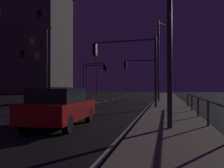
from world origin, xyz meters
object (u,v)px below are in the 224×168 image
object	(u,v)px
street_lamp_corner	(95,72)
traffic_light_near_left	(95,72)
traffic_light_mid_left	(143,70)
traffic_light_far_left	(126,57)
street_lamp_median	(47,58)
building_distant	(20,45)
car_oncoming	(58,95)
traffic_light_overhead_east	(94,74)
street_lamp_mid_block	(160,54)
car	(60,106)

from	to	relation	value
street_lamp_corner	traffic_light_near_left	bearing A→B (deg)	-75.07
traffic_light_mid_left	traffic_light_far_left	xyz separation A→B (m)	(-0.11, -13.09, 0.12)
traffic_light_mid_left	traffic_light_near_left	world-z (taller)	traffic_light_near_left
traffic_light_mid_left	street_lamp_median	distance (m)	11.97
street_lamp_median	building_distant	world-z (taller)	building_distant
traffic_light_mid_left	traffic_light_near_left	bearing A→B (deg)	140.43
car_oncoming	traffic_light_overhead_east	bearing A→B (deg)	92.17
traffic_light_near_left	traffic_light_overhead_east	bearing A→B (deg)	-88.97
car_oncoming	traffic_light_mid_left	xyz separation A→B (m)	(7.94, 8.15, 2.96)
street_lamp_corner	street_lamp_mid_block	bearing A→B (deg)	-56.41
traffic_light_overhead_east	street_lamp_median	bearing A→B (deg)	-98.17
car	traffic_light_mid_left	xyz separation A→B (m)	(1.30, 22.47, 2.96)
car	car_oncoming	distance (m)	15.78
traffic_light_overhead_east	street_lamp_mid_block	xyz separation A→B (m)	(10.76, -12.16, 1.31)
traffic_light_near_left	traffic_light_mid_left	bearing A→B (deg)	-39.57
traffic_light_far_left	building_distant	xyz separation A→B (m)	(-32.27, 36.10, 8.14)
car_oncoming	street_lamp_corner	distance (m)	21.50
traffic_light_overhead_east	street_lamp_mid_block	world-z (taller)	street_lamp_mid_block
street_lamp_median	building_distant	distance (m)	37.15
traffic_light_far_left	street_lamp_corner	bearing A→B (deg)	110.95
car_oncoming	traffic_light_far_left	distance (m)	9.76
traffic_light_mid_left	street_lamp_mid_block	xyz separation A→B (m)	(2.27, -5.64, 1.28)
street_lamp_mid_block	building_distant	distance (m)	45.49
car_oncoming	street_lamp_corner	size ratio (longest dim) A/B	0.60
traffic_light_far_left	building_distant	bearing A→B (deg)	131.79
traffic_light_overhead_east	street_lamp_mid_block	distance (m)	16.29
car_oncoming	street_lamp_median	world-z (taller)	street_lamp_median
traffic_light_mid_left	street_lamp_mid_block	distance (m)	6.21
car_oncoming	building_distant	distance (m)	41.15
traffic_light_mid_left	traffic_light_far_left	bearing A→B (deg)	-90.48
car_oncoming	street_lamp_median	size ratio (longest dim) A/B	0.54
traffic_light_overhead_east	street_lamp_median	world-z (taller)	street_lamp_median
traffic_light_mid_left	building_distant	bearing A→B (deg)	144.60
traffic_light_near_left	street_lamp_median	world-z (taller)	street_lamp_median
street_lamp_corner	street_lamp_mid_block	size ratio (longest dim) A/B	0.89
traffic_light_far_left	traffic_light_near_left	xyz separation A→B (m)	(-8.39, 20.12, 0.05)
traffic_light_mid_left	street_lamp_corner	distance (m)	16.42
car_oncoming	street_lamp_median	bearing A→B (deg)	137.75
traffic_light_near_left	street_lamp_mid_block	xyz separation A→B (m)	(10.77, -12.67, 1.10)
car_oncoming	street_lamp_mid_block	bearing A→B (deg)	13.78
traffic_light_mid_left	traffic_light_far_left	size ratio (longest dim) A/B	0.97
traffic_light_near_left	building_distant	distance (m)	29.84
car_oncoming	traffic_light_near_left	world-z (taller)	traffic_light_near_left
street_lamp_corner	street_lamp_mid_block	xyz separation A→B (m)	(12.35, -18.59, 0.64)
traffic_light_near_left	street_lamp_corner	size ratio (longest dim) A/B	0.76
car_oncoming	traffic_light_mid_left	bearing A→B (deg)	45.74
car	street_lamp_corner	xyz separation A→B (m)	(-8.78, 35.41, 3.59)
street_lamp_median	street_lamp_mid_block	size ratio (longest dim) A/B	1.00
car	traffic_light_overhead_east	xyz separation A→B (m)	(-7.19, 28.98, 2.92)
traffic_light_far_left	traffic_light_mid_left	bearing A→B (deg)	89.52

